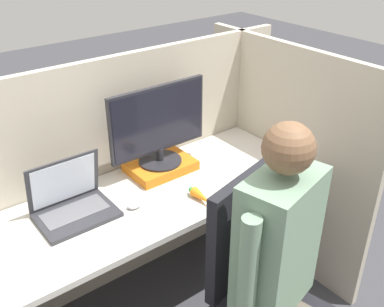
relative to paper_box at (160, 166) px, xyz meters
The scene contains 11 objects.
cubicle_panel_back 0.24m from the paper_box, 129.43° to the left, with size 2.16×0.04×1.35m.
cubicle_panel_right 0.76m from the paper_box, 17.57° to the right, with size 0.04×1.25×1.35m.
desk 0.29m from the paper_box, 130.71° to the right, with size 1.66×0.62×0.75m.
paper_box is the anchor object (origin of this frame).
monitor 0.24m from the paper_box, 90.00° to the left, with size 0.55×0.23×0.42m.
laptop 0.54m from the paper_box, behind, with size 0.34×0.25×0.26m.
mouse 0.36m from the paper_box, 144.09° to the right, with size 0.07×0.05×0.03m.
stapler 0.67m from the paper_box, 20.47° to the right, with size 0.05×0.13×0.05m.
carrot_toy 0.36m from the paper_box, 91.70° to the right, with size 0.05×0.15×0.05m.
office_chair 0.83m from the paper_box, 93.55° to the right, with size 0.55×0.60×1.01m.
person 0.94m from the paper_box, 95.11° to the right, with size 0.47×0.46×1.37m.
Camera 1 is at (-0.99, -1.25, 1.97)m, focal length 42.00 mm.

